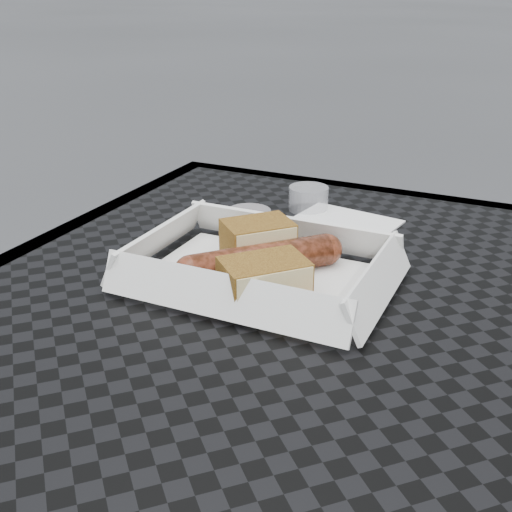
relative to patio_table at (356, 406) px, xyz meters
The scene contains 9 objects.
patio_table is the anchor object (origin of this frame).
food_tray 0.15m from the patio_table, 155.42° to the left, with size 0.22×0.15×0.00m, color white.
bratwurst 0.16m from the patio_table, 154.45° to the left, with size 0.13×0.14×0.03m.
bread_near 0.19m from the patio_table, 147.34° to the left, with size 0.07×0.05×0.04m, color brown.
bread_far 0.14m from the patio_table, behind, with size 0.08×0.05×0.04m, color brown.
veg_garnish 0.10m from the patio_table, 169.62° to the left, with size 0.03×0.03×0.00m.
napkin 0.26m from the patio_table, 113.13° to the left, with size 0.12×0.12×0.00m, color white.
condiment_cup_sauce 0.26m from the patio_table, 139.12° to the left, with size 0.05×0.05×0.03m, color maroon.
condiment_cup_empty 0.32m from the patio_table, 119.49° to the left, with size 0.05×0.05×0.03m, color silver.
Camera 1 is at (0.12, -0.46, 1.02)m, focal length 45.00 mm.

